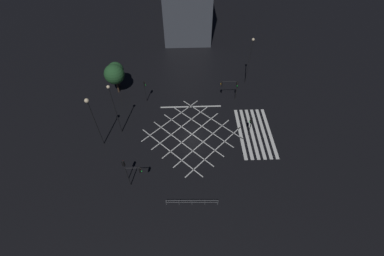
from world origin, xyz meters
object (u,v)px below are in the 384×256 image
at_px(traffic_light_nw_cross, 135,172).
at_px(street_lamp_east, 113,103).
at_px(traffic_light_ne_cross, 145,87).
at_px(traffic_light_median_south, 250,123).
at_px(street_lamp_west, 91,112).
at_px(street_tree_far, 114,74).
at_px(street_lamp_far, 250,55).
at_px(street_tree_near, 116,70).
at_px(traffic_light_se_cross, 228,86).
at_px(traffic_light_nw_main, 124,167).
at_px(traffic_light_se_main, 237,87).

height_order(traffic_light_nw_cross, street_lamp_east, street_lamp_east).
height_order(traffic_light_ne_cross, traffic_light_median_south, traffic_light_ne_cross).
bearing_deg(street_lamp_east, street_lamp_west, 134.79).
height_order(traffic_light_median_south, street_tree_far, street_tree_far).
height_order(street_lamp_far, street_tree_far, street_lamp_far).
relative_size(traffic_light_ne_cross, street_tree_near, 0.89).
distance_m(traffic_light_se_cross, traffic_light_nw_cross, 21.33).
relative_size(traffic_light_nw_main, traffic_light_nw_cross, 0.97).
bearing_deg(street_lamp_far, traffic_light_se_main, 150.61).
relative_size(traffic_light_ne_cross, street_lamp_east, 0.48).
relative_size(traffic_light_ne_cross, street_tree_far, 0.78).
xyz_separation_m(traffic_light_se_cross, street_lamp_east, (-7.02, 17.19, 2.98)).
bearing_deg(traffic_light_nw_cross, street_lamp_west, 129.57).
bearing_deg(traffic_light_ne_cross, traffic_light_se_main, -0.75).
bearing_deg(street_tree_near, traffic_light_se_main, -102.86).
bearing_deg(street_lamp_west, traffic_light_se_cross, -64.47).
bearing_deg(street_lamp_far, traffic_light_nw_main, 136.15).
relative_size(traffic_light_nw_main, traffic_light_median_south, 1.07).
xyz_separation_m(traffic_light_se_main, street_lamp_east, (-6.77, 18.56, 3.07)).
relative_size(traffic_light_nw_main, street_tree_far, 0.71).
distance_m(traffic_light_median_south, street_tree_far, 24.00).
relative_size(traffic_light_nw_cross, traffic_light_median_south, 1.10).
bearing_deg(street_lamp_far, street_lamp_east, 118.30).
height_order(traffic_light_ne_cross, street_lamp_east, street_lamp_east).
distance_m(traffic_light_ne_cross, traffic_light_median_south, 18.02).
bearing_deg(traffic_light_median_south, traffic_light_nw_cross, 27.07).
bearing_deg(street_lamp_east, street_tree_far, 11.34).
xyz_separation_m(traffic_light_nw_cross, street_tree_near, (20.87, 5.67, 0.48)).
xyz_separation_m(street_lamp_west, street_tree_near, (13.78, -0.19, -3.07)).
height_order(traffic_light_nw_main, street_lamp_east, street_lamp_east).
height_order(traffic_light_se_main, street_lamp_west, street_lamp_west).
xyz_separation_m(traffic_light_se_cross, traffic_light_se_main, (-0.25, -1.37, -0.09)).
distance_m(traffic_light_nw_main, traffic_light_nw_cross, 1.72).
height_order(traffic_light_ne_cross, traffic_light_se_main, traffic_light_ne_cross).
distance_m(traffic_light_se_main, street_tree_far, 20.74).
height_order(street_lamp_west, street_lamp_far, street_lamp_far).
relative_size(street_lamp_far, street_tree_near, 1.87).
relative_size(traffic_light_median_south, street_lamp_east, 0.41).
distance_m(traffic_light_ne_cross, street_lamp_east, 8.24).
bearing_deg(traffic_light_se_cross, street_tree_far, -7.94).
height_order(traffic_light_nw_main, street_tree_near, street_tree_near).
distance_m(traffic_light_nw_cross, street_lamp_east, 10.46).
bearing_deg(street_lamp_west, street_tree_far, -1.72).
xyz_separation_m(street_tree_near, street_tree_far, (-1.80, -0.17, 0.39)).
height_order(traffic_light_se_cross, street_lamp_west, street_lamp_west).
distance_m(traffic_light_ne_cross, street_lamp_west, 11.38).
height_order(street_lamp_east, street_lamp_far, street_lamp_far).
bearing_deg(street_lamp_east, traffic_light_se_main, -69.96).
bearing_deg(traffic_light_nw_main, street_tree_far, 12.74).
distance_m(traffic_light_se_cross, traffic_light_median_south, 8.61).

